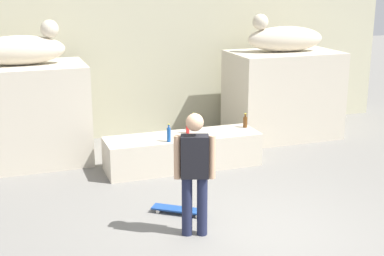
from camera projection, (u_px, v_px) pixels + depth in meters
The scene contains 12 objects.
ground_plane at pixel (249, 234), 7.36m from camera, with size 40.00×40.00×0.00m, color slate.
pedestal_left at pixel (24, 115), 9.92m from camera, with size 2.25×1.38×1.81m, color beige.
pedestal_right at pixel (283, 95), 11.60m from camera, with size 2.25×1.38×1.81m, color beige.
statue_reclining_left at pixel (21, 49), 9.61m from camera, with size 1.61×0.60×0.78m.
statue_reclining_right at pixel (284, 38), 11.27m from camera, with size 1.66×0.75×0.78m.
ledge_block at pixel (183, 151), 9.84m from camera, with size 2.77×0.80×0.59m, color beige.
skater at pixel (195, 169), 7.11m from camera, with size 0.52×0.30×1.67m.
skateboard at pixel (179, 210), 7.98m from camera, with size 0.77×0.63×0.08m.
bottle_blue at pixel (169, 134), 9.37m from camera, with size 0.07×0.07×0.32m.
bottle_red at pixel (188, 127), 9.88m from camera, with size 0.06×0.06×0.29m.
bottle_brown at pixel (245, 122), 10.24m from camera, with size 0.08×0.08×0.27m.
bottle_green at pixel (194, 123), 10.09m from camera, with size 0.06×0.06×0.32m.
Camera 1 is at (-2.94, -6.07, 3.36)m, focal length 51.43 mm.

